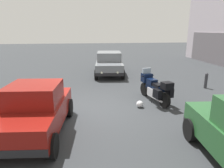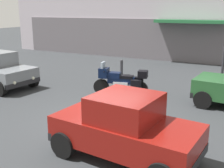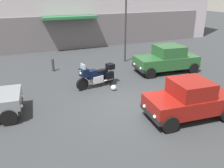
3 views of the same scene
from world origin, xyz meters
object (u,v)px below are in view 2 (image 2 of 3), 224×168
object	(u,v)px
car_compact_side	(125,128)
helmet	(126,100)
motorcycle	(121,81)
bollard_curbside	(121,67)

from	to	relation	value
car_compact_side	helmet	bearing A→B (deg)	-60.75
motorcycle	helmet	distance (m)	1.12
helmet	motorcycle	bearing A→B (deg)	126.35
car_compact_side	bollard_curbside	bearing A→B (deg)	-58.75
helmet	bollard_curbside	size ratio (longest dim) A/B	0.33
motorcycle	bollard_curbside	size ratio (longest dim) A/B	2.65
helmet	bollard_curbside	distance (m)	4.85
helmet	car_compact_side	distance (m)	4.05
motorcycle	car_compact_side	world-z (taller)	car_compact_side
motorcycle	car_compact_side	size ratio (longest dim) A/B	0.63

